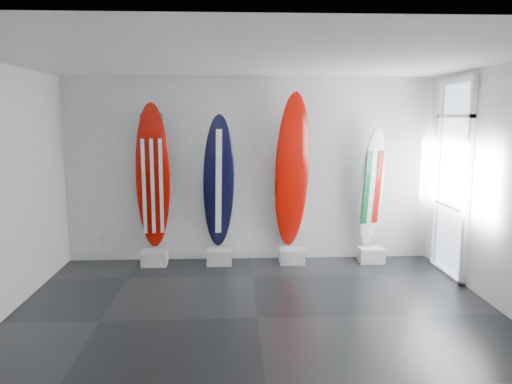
{
  "coord_description": "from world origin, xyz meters",
  "views": [
    {
      "loc": [
        -0.28,
        -5.59,
        2.39
      ],
      "look_at": [
        0.05,
        1.4,
        1.3
      ],
      "focal_mm": 34.78,
      "sensor_mm": 36.0,
      "label": 1
    }
  ],
  "objects_px": {
    "surfboard_usa": "(153,177)",
    "surfboard_navy": "(219,183)",
    "surfboard_swiss": "(292,171)",
    "surfboard_italy": "(372,188)"
  },
  "relations": [
    {
      "from": "surfboard_navy",
      "to": "surfboard_swiss",
      "type": "bearing_deg",
      "value": -8.47
    },
    {
      "from": "surfboard_usa",
      "to": "surfboard_italy",
      "type": "xyz_separation_m",
      "value": [
        3.53,
        0.0,
        -0.19
      ]
    },
    {
      "from": "surfboard_swiss",
      "to": "surfboard_italy",
      "type": "relative_size",
      "value": 1.28
    },
    {
      "from": "surfboard_navy",
      "to": "surfboard_italy",
      "type": "xyz_separation_m",
      "value": [
        2.48,
        0.0,
        -0.1
      ]
    },
    {
      "from": "surfboard_italy",
      "to": "surfboard_swiss",
      "type": "bearing_deg",
      "value": 160.27
    },
    {
      "from": "surfboard_navy",
      "to": "surfboard_swiss",
      "type": "distance_m",
      "value": 1.19
    },
    {
      "from": "surfboard_usa",
      "to": "surfboard_swiss",
      "type": "relative_size",
      "value": 0.94
    },
    {
      "from": "surfboard_usa",
      "to": "surfboard_navy",
      "type": "bearing_deg",
      "value": -8.76
    },
    {
      "from": "surfboard_swiss",
      "to": "surfboard_italy",
      "type": "distance_m",
      "value": 1.33
    },
    {
      "from": "surfboard_navy",
      "to": "surfboard_swiss",
      "type": "height_order",
      "value": "surfboard_swiss"
    }
  ]
}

